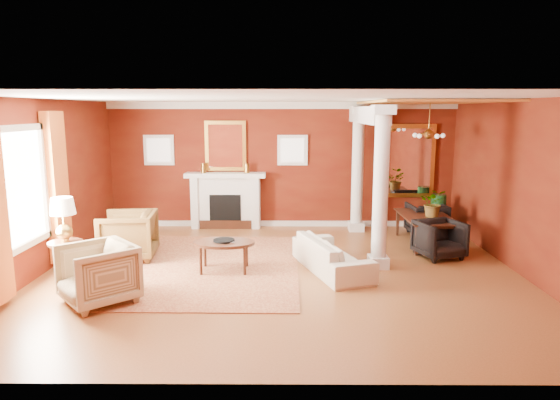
{
  "coord_description": "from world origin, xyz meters",
  "views": [
    {
      "loc": [
        0.04,
        -8.1,
        2.71
      ],
      "look_at": [
        -0.02,
        0.56,
        1.15
      ],
      "focal_mm": 32.0,
      "sensor_mm": 36.0,
      "label": 1
    }
  ],
  "objects_px": {
    "sofa": "(332,249)",
    "side_table": "(64,226)",
    "coffee_table": "(224,244)",
    "armchair_stripe": "(98,271)",
    "dining_table": "(428,222)",
    "armchair_leopard": "(128,233)"
  },
  "relations": [
    {
      "from": "sofa",
      "to": "side_table",
      "type": "relative_size",
      "value": 1.43
    },
    {
      "from": "sofa",
      "to": "coffee_table",
      "type": "relative_size",
      "value": 1.85
    },
    {
      "from": "armchair_stripe",
      "to": "sofa",
      "type": "bearing_deg",
      "value": 71.94
    },
    {
      "from": "coffee_table",
      "to": "dining_table",
      "type": "bearing_deg",
      "value": 23.86
    },
    {
      "from": "coffee_table",
      "to": "side_table",
      "type": "height_order",
      "value": "side_table"
    },
    {
      "from": "armchair_leopard",
      "to": "side_table",
      "type": "relative_size",
      "value": 0.72
    },
    {
      "from": "armchair_leopard",
      "to": "coffee_table",
      "type": "distance_m",
      "value": 1.99
    },
    {
      "from": "coffee_table",
      "to": "side_table",
      "type": "xyz_separation_m",
      "value": [
        -2.5,
        -0.43,
        0.41
      ]
    },
    {
      "from": "coffee_table",
      "to": "sofa",
      "type": "bearing_deg",
      "value": 1.53
    },
    {
      "from": "armchair_leopard",
      "to": "armchair_stripe",
      "type": "height_order",
      "value": "armchair_leopard"
    },
    {
      "from": "sofa",
      "to": "dining_table",
      "type": "xyz_separation_m",
      "value": [
        2.1,
        1.69,
        0.1
      ]
    },
    {
      "from": "sofa",
      "to": "coffee_table",
      "type": "bearing_deg",
      "value": 73.12
    },
    {
      "from": "armchair_stripe",
      "to": "dining_table",
      "type": "bearing_deg",
      "value": 78.52
    },
    {
      "from": "coffee_table",
      "to": "side_table",
      "type": "bearing_deg",
      "value": -170.27
    },
    {
      "from": "armchair_stripe",
      "to": "side_table",
      "type": "height_order",
      "value": "side_table"
    },
    {
      "from": "sofa",
      "to": "dining_table",
      "type": "height_order",
      "value": "dining_table"
    },
    {
      "from": "armchair_leopard",
      "to": "side_table",
      "type": "bearing_deg",
      "value": -35.06
    },
    {
      "from": "armchair_stripe",
      "to": "coffee_table",
      "type": "relative_size",
      "value": 0.91
    },
    {
      "from": "armchair_leopard",
      "to": "coffee_table",
      "type": "height_order",
      "value": "armchair_leopard"
    },
    {
      "from": "armchair_leopard",
      "to": "coffee_table",
      "type": "xyz_separation_m",
      "value": [
        1.85,
        -0.72,
        -0.01
      ]
    },
    {
      "from": "coffee_table",
      "to": "dining_table",
      "type": "relative_size",
      "value": 0.61
    },
    {
      "from": "armchair_stripe",
      "to": "side_table",
      "type": "distance_m",
      "value": 1.39
    }
  ]
}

